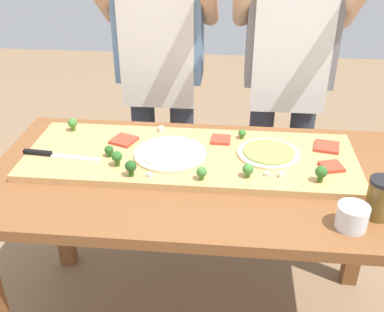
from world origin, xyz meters
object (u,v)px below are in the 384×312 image
pizza_slice_far_right (221,140)px  cheese_crumble_d (161,129)px  sauce_jar (380,198)px  cook_right (289,62)px  broccoli_floret_center_left (109,150)px  cheese_crumble_a (149,175)px  prep_table (201,197)px  chefs_knife (51,154)px  cheese_crumble_b (267,174)px  broccoli_floret_front_left (131,167)px  broccoli_floret_center_right (117,157)px  pizza_slice_near_left (332,167)px  pizza_slice_far_left (124,140)px  cheese_crumble_c (282,175)px  broccoli_floret_back_right (73,123)px  broccoli_floret_front_mid (248,170)px  flour_cup (352,218)px  cook_left (160,58)px  broccoli_floret_front_right (321,172)px  broccoli_floret_back_mid (242,133)px  pizza_slice_near_right (327,147)px  pizza_whole_pesto_green (269,153)px  pizza_whole_white_garlic (170,153)px

pizza_slice_far_right → cheese_crumble_d: (-0.25, 0.06, 0.00)m
sauce_jar → cook_right: 0.92m
broccoli_floret_center_left → cheese_crumble_a: size_ratio=2.65×
prep_table → pizza_slice_far_right: (0.06, 0.20, 0.15)m
chefs_knife → cheese_crumble_b: same height
broccoli_floret_front_left → cheese_crumble_d: bearing=82.0°
broccoli_floret_center_right → cheese_crumble_b: (0.53, -0.02, -0.03)m
prep_table → chefs_knife: (-0.57, 0.02, 0.15)m
pizza_slice_near_left → sauce_jar: 0.26m
cheese_crumble_a → cook_right: 0.95m
pizza_slice_far_left → cheese_crumble_d: (0.13, 0.10, 0.00)m
pizza_slice_far_left → cheese_crumble_c: size_ratio=4.92×
pizza_slice_far_right → cheese_crumble_b: cheese_crumble_b is taller
broccoli_floret_back_right → cheese_crumble_a: bearing=-40.8°
broccoli_floret_front_left → cook_right: 0.98m
cheese_crumble_a → pizza_slice_far_right: bearing=51.0°
broccoli_floret_back_right → broccoli_floret_front_mid: (0.71, -0.29, -0.00)m
pizza_slice_far_left → flour_cup: 0.90m
cook_left → chefs_knife: bearing=-115.3°
broccoli_floret_back_right → cook_left: 0.56m
broccoli_floret_front_left → broccoli_floret_center_right: bearing=135.4°
broccoli_floret_front_right → broccoli_floret_back_right: (-0.95, 0.30, -0.00)m
pizza_slice_far_right → pizza_slice_far_left: 0.38m
broccoli_floret_front_right → cook_left: 1.00m
pizza_slice_far_left → broccoli_floret_back_mid: broccoli_floret_back_mid is taller
pizza_slice_far_right → broccoli_floret_center_right: broccoli_floret_center_right is taller
broccoli_floret_center_right → sauce_jar: sauce_jar is taller
pizza_slice_near_right → broccoli_floret_center_left: (-0.81, -0.14, 0.02)m
broccoli_floret_front_right → broccoli_floret_back_mid: broccoli_floret_front_right is taller
pizza_slice_far_left → sauce_jar: 0.95m
prep_table → broccoli_floret_back_right: bearing=157.3°
broccoli_floret_front_mid → cheese_crumble_b: 0.07m
broccoli_floret_back_mid → broccoli_floret_front_left: (-0.38, -0.32, 0.01)m
pizza_slice_near_left → cook_left: size_ratio=0.04×
cheese_crumble_b → flour_cup: (0.24, -0.22, -0.00)m
chefs_knife → pizza_whole_pesto_green: 0.81m
cheese_crumble_c → pizza_whole_pesto_green: bearing=103.5°
broccoli_floret_center_right → cheese_crumble_c: broccoli_floret_center_right is taller
prep_table → pizza_whole_white_garlic: bearing=151.4°
broccoli_floret_back_right → broccoli_floret_front_left: broccoli_floret_front_left is taller
chefs_knife → broccoli_floret_front_mid: bearing=-6.1°
pizza_slice_far_left → broccoli_floret_front_right: broccoli_floret_front_right is taller
prep_table → cook_left: cook_left is taller
pizza_slice_near_left → cheese_crumble_a: bearing=-169.2°
pizza_whole_pesto_green → pizza_slice_far_right: bearing=153.1°
broccoli_floret_front_mid → pizza_slice_near_left: bearing=16.4°
broccoli_floret_center_right → pizza_slice_far_left: bearing=96.1°
broccoli_floret_back_right → cheese_crumble_a: size_ratio=3.36×
pizza_slice_near_right → sauce_jar: 0.40m
pizza_slice_far_right → pizza_slice_far_left: size_ratio=0.85×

